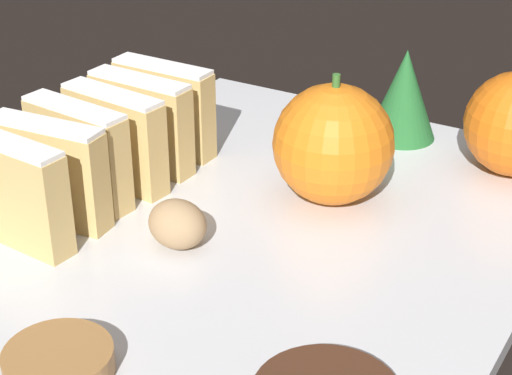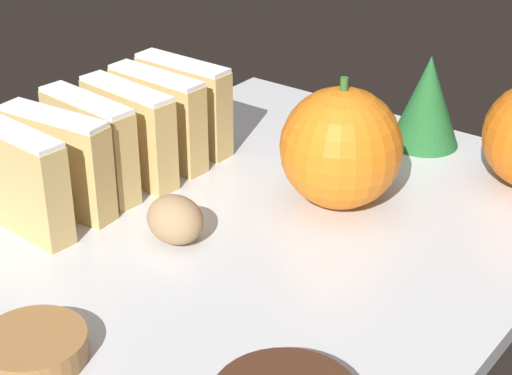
% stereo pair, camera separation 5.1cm
% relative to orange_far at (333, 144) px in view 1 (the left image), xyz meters
% --- Properties ---
extents(ground_plane, '(6.00, 6.00, 0.00)m').
position_rel_orange_far_xyz_m(ground_plane, '(-0.02, -0.06, -0.05)').
color(ground_plane, black).
extents(serving_platter, '(0.33, 0.43, 0.01)m').
position_rel_orange_far_xyz_m(serving_platter, '(-0.02, -0.06, -0.05)').
color(serving_platter, silver).
rests_on(serving_platter, ground_plane).
extents(stollen_slice_front, '(0.08, 0.02, 0.07)m').
position_rel_orange_far_xyz_m(stollen_slice_front, '(-0.14, -0.15, -0.01)').
color(stollen_slice_front, tan).
rests_on(stollen_slice_front, serving_platter).
extents(stollen_slice_second, '(0.08, 0.03, 0.07)m').
position_rel_orange_far_xyz_m(stollen_slice_second, '(-0.14, -0.11, -0.01)').
color(stollen_slice_second, tan).
rests_on(stollen_slice_second, serving_platter).
extents(stollen_slice_third, '(0.08, 0.03, 0.07)m').
position_rel_orange_far_xyz_m(stollen_slice_third, '(-0.14, -0.08, -0.01)').
color(stollen_slice_third, tan).
rests_on(stollen_slice_third, serving_platter).
extents(stollen_slice_fourth, '(0.08, 0.03, 0.07)m').
position_rel_orange_far_xyz_m(stollen_slice_fourth, '(-0.14, -0.05, -0.01)').
color(stollen_slice_fourth, tan).
rests_on(stollen_slice_fourth, serving_platter).
extents(stollen_slice_fifth, '(0.08, 0.02, 0.07)m').
position_rel_orange_far_xyz_m(stollen_slice_fifth, '(-0.14, -0.02, -0.01)').
color(stollen_slice_fifth, tan).
rests_on(stollen_slice_fifth, serving_platter).
extents(stollen_slice_sixth, '(0.08, 0.02, 0.07)m').
position_rel_orange_far_xyz_m(stollen_slice_sixth, '(-0.14, 0.01, -0.01)').
color(stollen_slice_sixth, tan).
rests_on(stollen_slice_sixth, serving_platter).
extents(orange_far, '(0.08, 0.08, 0.09)m').
position_rel_orange_far_xyz_m(orange_far, '(0.00, 0.00, 0.00)').
color(orange_far, orange).
rests_on(orange_far, serving_platter).
extents(walnut, '(0.04, 0.03, 0.03)m').
position_rel_orange_far_xyz_m(walnut, '(-0.05, -0.10, -0.02)').
color(walnut, tan).
rests_on(walnut, serving_platter).
extents(gingerbread_cookie, '(0.05, 0.05, 0.01)m').
position_rel_orange_far_xyz_m(gingerbread_cookie, '(-0.03, -0.23, -0.03)').
color(gingerbread_cookie, '#A3703D').
rests_on(gingerbread_cookie, serving_platter).
extents(evergreen_sprig, '(0.05, 0.05, 0.07)m').
position_rel_orange_far_xyz_m(evergreen_sprig, '(0.00, 0.12, -0.00)').
color(evergreen_sprig, '#23662D').
rests_on(evergreen_sprig, serving_platter).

